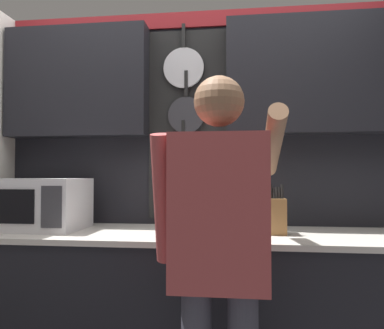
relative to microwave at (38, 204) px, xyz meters
name	(u,v)px	position (x,y,z in m)	size (l,w,h in m)	color
base_cabinet_counter	(190,317)	(0.90, 0.00, -0.62)	(2.51, 0.66, 0.93)	black
back_wall_unit	(197,140)	(0.91, 0.29, 0.40)	(3.08, 0.20, 2.31)	black
microwave	(38,204)	(0.00, 0.00, 0.00)	(0.53, 0.39, 0.30)	silver
knife_block	(275,215)	(1.37, 0.00, -0.05)	(0.11, 0.15, 0.27)	brown
utensil_crock	(194,219)	(0.92, 0.00, -0.07)	(0.13, 0.13, 0.34)	white
person	(219,244)	(1.09, -0.60, -0.10)	(0.54, 0.62, 1.64)	#383842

